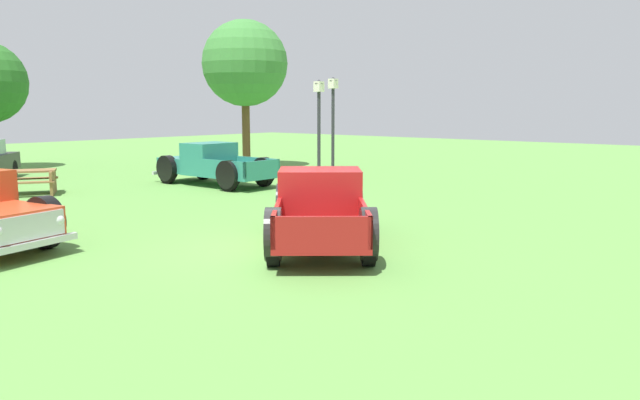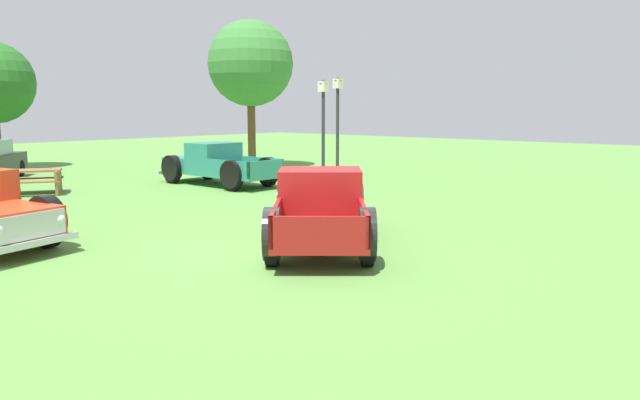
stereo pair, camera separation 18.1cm
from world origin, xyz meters
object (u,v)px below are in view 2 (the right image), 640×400
(pickup_truck_behind_right, at_px, (213,164))
(picnic_table, at_px, (31,179))
(pickup_truck_foreground, at_px, (320,207))
(lamp_post_near, at_px, (323,129))
(lamp_post_far, at_px, (338,126))
(oak_tree_center, at_px, (250,64))

(pickup_truck_behind_right, relative_size, picnic_table, 2.12)
(pickup_truck_foreground, height_order, lamp_post_near, lamp_post_near)
(pickup_truck_foreground, xyz_separation_m, pickup_truck_behind_right, (4.45, 8.96, 0.00))
(lamp_post_far, height_order, oak_tree_center, oak_tree_center)
(pickup_truck_foreground, distance_m, picnic_table, 11.32)
(pickup_truck_foreground, height_order, pickup_truck_behind_right, pickup_truck_behind_right)
(pickup_truck_behind_right, relative_size, lamp_post_near, 1.32)
(pickup_truck_behind_right, xyz_separation_m, picnic_table, (-5.39, 2.31, -0.21))
(lamp_post_far, bearing_deg, picnic_table, 154.44)
(lamp_post_near, relative_size, picnic_table, 1.60)
(picnic_table, height_order, oak_tree_center, oak_tree_center)
(lamp_post_far, bearing_deg, lamp_post_near, -160.78)
(lamp_post_far, distance_m, oak_tree_center, 6.48)
(pickup_truck_behind_right, height_order, oak_tree_center, oak_tree_center)
(lamp_post_near, distance_m, lamp_post_far, 1.48)
(lamp_post_far, bearing_deg, pickup_truck_foreground, -142.32)
(pickup_truck_foreground, distance_m, oak_tree_center, 16.27)
(lamp_post_near, xyz_separation_m, lamp_post_far, (1.40, 0.49, 0.08))
(pickup_truck_foreground, bearing_deg, picnic_table, 94.76)
(oak_tree_center, bearing_deg, pickup_truck_foreground, -127.41)
(pickup_truck_behind_right, xyz_separation_m, lamp_post_near, (2.81, -2.76, 1.23))
(pickup_truck_behind_right, bearing_deg, pickup_truck_foreground, -116.41)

